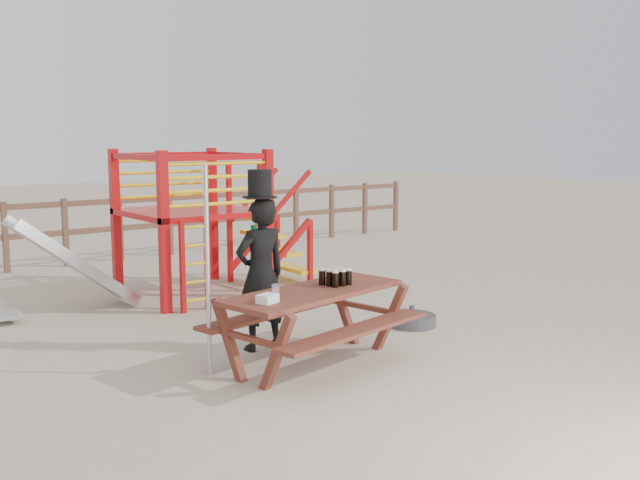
{
  "coord_description": "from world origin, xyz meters",
  "views": [
    {
      "loc": [
        -4.53,
        -5.57,
        2.26
      ],
      "look_at": [
        0.38,
        0.8,
        1.1
      ],
      "focal_mm": 40.0,
      "sensor_mm": 36.0,
      "label": 1
    }
  ],
  "objects": [
    {
      "name": "ground",
      "position": [
        0.0,
        0.0,
        0.0
      ],
      "size": [
        60.0,
        60.0,
        0.0
      ],
      "primitive_type": "plane",
      "color": "tan",
      "rests_on": "ground"
    },
    {
      "name": "back_fence",
      "position": [
        0.0,
        7.0,
        0.74
      ],
      "size": [
        15.09,
        0.09,
        1.2
      ],
      "color": "brown",
      "rests_on": "ground"
    },
    {
      "name": "playground_fort",
      "position": [
        0.12,
        3.58,
        1.07
      ],
      "size": [
        4.71,
        1.84,
        2.1
      ],
      "color": "#B60C0F",
      "rests_on": "ground"
    },
    {
      "name": "picnic_table",
      "position": [
        -0.35,
        -0.05,
        0.48
      ],
      "size": [
        2.18,
        1.69,
        0.76
      ],
      "rotation": [
        0.0,
        0.0,
        0.18
      ],
      "color": "brown",
      "rests_on": "ground"
    },
    {
      "name": "man_with_hat",
      "position": [
        -0.49,
        0.71,
        0.86
      ],
      "size": [
        0.6,
        0.39,
        1.93
      ],
      "rotation": [
        0.0,
        0.0,
        3.14
      ],
      "color": "black",
      "rests_on": "ground"
    },
    {
      "name": "metal_pole",
      "position": [
        -1.35,
        0.29,
        1.01
      ],
      "size": [
        0.04,
        0.04,
        2.02
      ],
      "primitive_type": "cylinder",
      "color": "#B2B2B7",
      "rests_on": "ground"
    },
    {
      "name": "parasol_base",
      "position": [
        1.48,
        0.4,
        0.07
      ],
      "size": [
        0.58,
        0.58,
        0.25
      ],
      "color": "#38383D",
      "rests_on": "ground"
    },
    {
      "name": "paper_bag",
      "position": [
        -1.03,
        -0.24,
        0.8
      ],
      "size": [
        0.22,
        0.19,
        0.08
      ],
      "primitive_type": "cube",
      "rotation": [
        0.0,
        0.0,
        0.33
      ],
      "color": "white",
      "rests_on": "picnic_table"
    },
    {
      "name": "stout_pints",
      "position": [
        -0.04,
        -0.02,
        0.85
      ],
      "size": [
        0.29,
        0.25,
        0.17
      ],
      "color": "black",
      "rests_on": "picnic_table"
    },
    {
      "name": "empty_glasses",
      "position": [
        -0.9,
        -0.19,
        0.83
      ],
      "size": [
        0.07,
        0.07,
        0.15
      ],
      "color": "silver",
      "rests_on": "picnic_table"
    }
  ]
}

